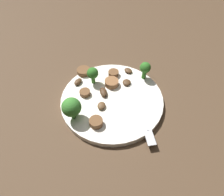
% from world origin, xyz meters
% --- Properties ---
extents(ground_plane, '(1.40, 1.40, 0.00)m').
position_xyz_m(ground_plane, '(0.00, 0.00, 0.00)').
color(ground_plane, '#4C3826').
extents(plate, '(0.25, 0.25, 0.01)m').
position_xyz_m(plate, '(0.00, 0.00, 0.01)').
color(plate, white).
rests_on(plate, ground_plane).
extents(fork, '(0.17, 0.07, 0.00)m').
position_xyz_m(fork, '(0.04, 0.08, 0.02)').
color(fork, silver).
rests_on(fork, plate).
extents(broccoli_floret_0, '(0.04, 0.04, 0.06)m').
position_xyz_m(broccoli_floret_0, '(0.07, -0.07, 0.05)').
color(broccoli_floret_0, '#408630').
rests_on(broccoli_floret_0, plate).
extents(broccoli_floret_1, '(0.03, 0.03, 0.05)m').
position_xyz_m(broccoli_floret_1, '(-0.09, 0.07, 0.05)').
color(broccoli_floret_1, '#347525').
rests_on(broccoli_floret_1, plate).
extents(broccoli_floret_2, '(0.03, 0.03, 0.05)m').
position_xyz_m(broccoli_floret_2, '(-0.04, -0.06, 0.05)').
color(broccoli_floret_2, '#347525').
rests_on(broccoli_floret_2, plate).
extents(sausage_slice_0, '(0.04, 0.04, 0.01)m').
position_xyz_m(sausage_slice_0, '(-0.04, -0.01, 0.02)').
color(sausage_slice_0, brown).
rests_on(sausage_slice_0, plate).
extents(sausage_slice_1, '(0.03, 0.03, 0.01)m').
position_xyz_m(sausage_slice_1, '(0.08, -0.02, 0.02)').
color(sausage_slice_1, brown).
rests_on(sausage_slice_1, plate).
extents(sausage_slice_2, '(0.03, 0.03, 0.01)m').
position_xyz_m(sausage_slice_2, '(-0.08, -0.01, 0.02)').
color(sausage_slice_2, brown).
rests_on(sausage_slice_2, plate).
extents(sausage_slice_3, '(0.03, 0.03, 0.01)m').
position_xyz_m(sausage_slice_3, '(0.00, -0.07, 0.02)').
color(sausage_slice_3, brown).
rests_on(sausage_slice_3, plate).
extents(sausage_slice_4, '(0.04, 0.04, 0.01)m').
position_xyz_m(sausage_slice_4, '(-0.07, -0.09, 0.02)').
color(sausage_slice_4, brown).
rests_on(sausage_slice_4, plate).
extents(mushroom_0, '(0.02, 0.02, 0.01)m').
position_xyz_m(mushroom_0, '(0.03, -0.09, 0.02)').
color(mushroom_0, '#422B19').
rests_on(mushroom_0, plate).
extents(mushroom_1, '(0.03, 0.03, 0.01)m').
position_xyz_m(mushroom_1, '(-0.06, 0.03, 0.02)').
color(mushroom_1, '#4C331E').
rests_on(mushroom_1, plate).
extents(mushroom_2, '(0.02, 0.02, 0.01)m').
position_xyz_m(mushroom_2, '(0.03, -0.02, 0.02)').
color(mushroom_2, brown).
rests_on(mushroom_2, plate).
extents(mushroom_3, '(0.03, 0.02, 0.01)m').
position_xyz_m(mushroom_3, '(-0.03, -0.10, 0.02)').
color(mushroom_3, '#4C331E').
rests_on(mushroom_3, plate).
extents(mushroom_4, '(0.04, 0.03, 0.01)m').
position_xyz_m(mushroom_4, '(-0.01, -0.02, 0.02)').
color(mushroom_4, '#422B19').
rests_on(mushroom_4, plate).
extents(mushroom_5, '(0.03, 0.03, 0.01)m').
position_xyz_m(mushroom_5, '(-0.10, 0.03, 0.02)').
color(mushroom_5, '#4C331E').
rests_on(mushroom_5, plate).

